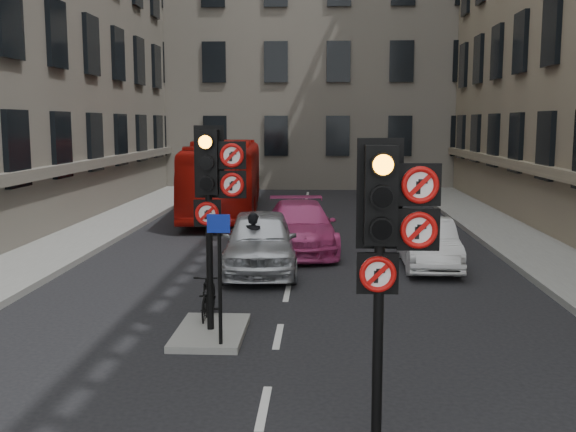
# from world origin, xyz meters

# --- Properties ---
(pavement_left) EXTENTS (3.00, 50.00, 0.16)m
(pavement_left) POSITION_xyz_m (-7.20, 12.00, 0.08)
(pavement_left) COLOR gray
(pavement_left) RESTS_ON ground
(pavement_right) EXTENTS (3.00, 50.00, 0.16)m
(pavement_right) POSITION_xyz_m (7.20, 12.00, 0.08)
(pavement_right) COLOR gray
(pavement_right) RESTS_ON ground
(centre_island) EXTENTS (1.20, 2.00, 0.12)m
(centre_island) POSITION_xyz_m (-1.20, 5.00, 0.06)
(centre_island) COLOR gray
(centre_island) RESTS_ON ground
(building_far) EXTENTS (30.00, 14.00, 20.00)m
(building_far) POSITION_xyz_m (0.00, 38.00, 10.00)
(building_far) COLOR #6C655B
(building_far) RESTS_ON ground
(signal_near) EXTENTS (0.91, 0.40, 3.58)m
(signal_near) POSITION_xyz_m (1.49, 0.99, 2.58)
(signal_near) COLOR black
(signal_near) RESTS_ON ground
(signal_far) EXTENTS (0.91, 0.40, 3.58)m
(signal_far) POSITION_xyz_m (-1.11, 4.99, 2.70)
(signal_far) COLOR black
(signal_far) RESTS_ON centre_island
(car_silver) EXTENTS (2.12, 4.63, 1.54)m
(car_silver) POSITION_xyz_m (-0.81, 10.29, 0.77)
(car_silver) COLOR #B5B7BD
(car_silver) RESTS_ON ground
(car_white) EXTENTS (1.37, 3.80, 1.25)m
(car_white) POSITION_xyz_m (3.51, 10.99, 0.62)
(car_white) COLOR silver
(car_white) RESTS_ON ground
(car_pink) EXTENTS (2.44, 5.07, 1.43)m
(car_pink) POSITION_xyz_m (0.12, 13.02, 0.71)
(car_pink) COLOR #BF387A
(car_pink) RESTS_ON ground
(bus_red) EXTENTS (3.31, 11.04, 3.03)m
(bus_red) POSITION_xyz_m (-3.21, 20.74, 1.52)
(bus_red) COLOR #9C100B
(bus_red) RESTS_ON ground
(motorcycle) EXTENTS (0.48, 1.60, 0.96)m
(motorcycle) POSITION_xyz_m (-1.40, 6.00, 0.48)
(motorcycle) COLOR black
(motorcycle) RESTS_ON ground
(motorcyclist) EXTENTS (0.66, 0.54, 1.57)m
(motorcyclist) POSITION_xyz_m (-0.92, 9.72, 0.79)
(motorcyclist) COLOR black
(motorcyclist) RESTS_ON ground
(info_sign) EXTENTS (0.37, 0.11, 2.17)m
(info_sign) POSITION_xyz_m (-0.90, 4.18, 1.52)
(info_sign) COLOR black
(info_sign) RESTS_ON centre_island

